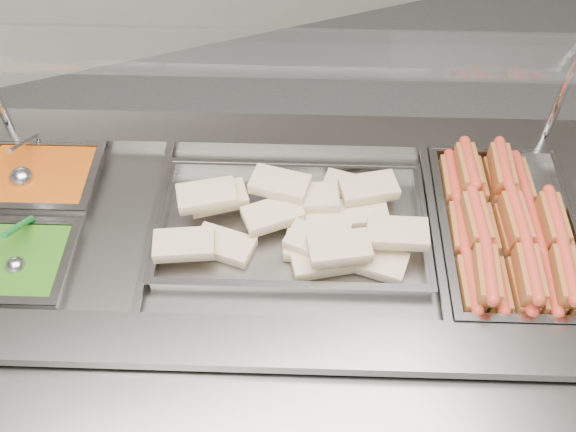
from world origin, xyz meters
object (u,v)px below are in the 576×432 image
object	(u,v)px
steam_counter	(272,311)
pan_wraps	(292,228)
pan_hotdogs	(506,237)
sneeze_guard	(270,54)
ladle	(22,176)
serving_spoon	(17,260)

from	to	relation	value
steam_counter	pan_wraps	distance (m)	0.42
pan_hotdogs	pan_wraps	xyz separation A→B (m)	(-0.52, 0.20, 0.01)
steam_counter	sneeze_guard	xyz separation A→B (m)	(0.08, 0.20, 0.80)
ladle	serving_spoon	size ratio (longest dim) A/B	1.10
steam_counter	pan_wraps	xyz separation A→B (m)	(0.05, -0.02, 0.42)
sneeze_guard	serving_spoon	distance (m)	0.79
sneeze_guard	pan_hotdogs	size ratio (longest dim) A/B	2.58
pan_hotdogs	ladle	world-z (taller)	ladle
sneeze_guard	pan_hotdogs	world-z (taller)	sneeze_guard
sneeze_guard	pan_wraps	bearing A→B (deg)	-96.07
sneeze_guard	ladle	distance (m)	0.76
steam_counter	ladle	size ratio (longest dim) A/B	10.97
pan_wraps	sneeze_guard	bearing A→B (deg)	83.93
ladle	serving_spoon	xyz separation A→B (m)	(-0.04, -0.28, 0.00)
steam_counter	sneeze_guard	distance (m)	0.83
sneeze_guard	pan_wraps	size ratio (longest dim) A/B	2.11
steam_counter	sneeze_guard	world-z (taller)	sneeze_guard
sneeze_guard	pan_hotdogs	bearing A→B (deg)	-40.70
steam_counter	serving_spoon	world-z (taller)	serving_spoon
sneeze_guard	steam_counter	bearing A→B (deg)	-111.41
pan_hotdogs	ladle	bearing A→B (deg)	152.89
ladle	pan_wraps	bearing A→B (deg)	-31.36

